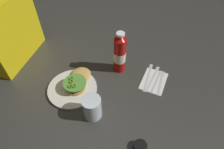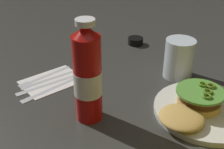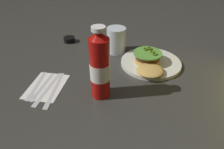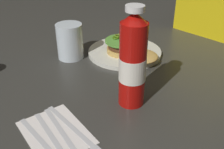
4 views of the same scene
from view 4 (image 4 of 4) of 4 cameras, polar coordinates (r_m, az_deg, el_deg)
ground_plane at (r=0.84m, az=-1.35°, el=0.97°), size 3.00×3.00×0.00m
dinner_plate at (r=0.95m, az=2.77°, el=4.91°), size 0.26×0.26×0.01m
burger_sandwich at (r=0.91m, az=3.77°, el=5.42°), size 0.20×0.12×0.05m
ketchup_bottle at (r=0.64m, az=4.52°, el=2.66°), size 0.07×0.07×0.26m
water_glass at (r=0.92m, az=-9.15°, el=7.15°), size 0.09×0.09×0.12m
napkin at (r=0.62m, az=-12.19°, el=-12.18°), size 0.19×0.15×0.00m
fork_utensil at (r=0.59m, az=-14.65°, el=-14.17°), size 0.18×0.02×0.00m
spoon_utensil at (r=0.59m, az=-12.24°, el=-13.96°), size 0.18×0.05×0.00m
butter_knife at (r=0.60m, az=-10.16°, el=-12.98°), size 0.21×0.05×0.00m
steak_knife at (r=0.61m, az=-7.65°, el=-11.99°), size 0.22×0.02×0.00m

